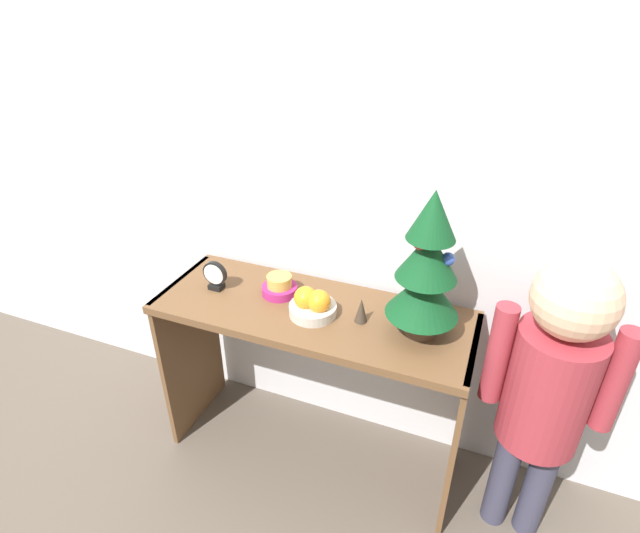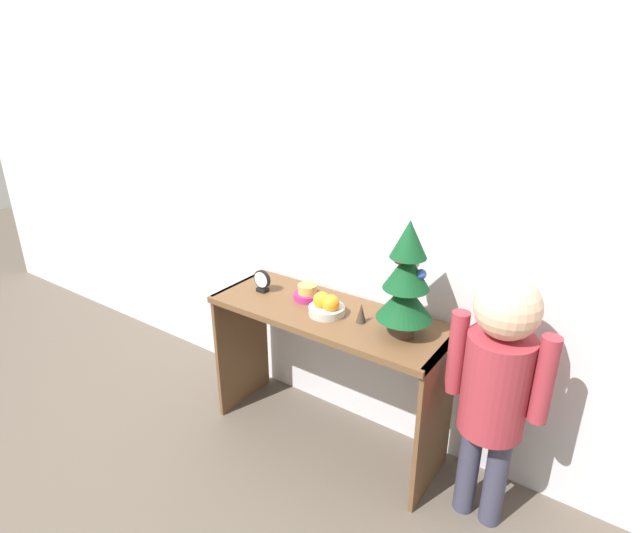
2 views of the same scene
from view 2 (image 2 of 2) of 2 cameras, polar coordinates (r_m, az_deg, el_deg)
The scene contains 9 objects.
ground_plane at distance 2.60m, azimuth -2.05°, elevation -21.21°, with size 12.00×12.00×0.00m, color brown.
back_wall at distance 2.35m, azimuth 4.48°, elevation 8.89°, with size 7.00×0.05×2.50m, color silver.
console_table at distance 2.40m, azimuth 0.83°, elevation -8.63°, with size 1.14×0.42×0.72m.
mini_tree at distance 2.06m, azimuth 9.83°, elevation -1.63°, with size 0.24×0.24×0.50m.
fruit_bowl at distance 2.28m, azimuth 0.74°, elevation -4.54°, with size 0.17×0.17×0.10m.
singing_bowl at distance 2.42m, azimuth -1.45°, elevation -3.08°, with size 0.13×0.13×0.08m.
desk_clock at distance 2.51m, azimuth -6.64°, elevation -1.68°, with size 0.09×0.04×0.11m.
figurine at distance 2.22m, azimuth 4.74°, elevation -5.32°, with size 0.04×0.04×0.09m.
child_figure at distance 2.04m, azimuth 19.55°, elevation -11.81°, with size 0.39×0.25×1.10m.
Camera 2 is at (1.15, -1.50, 1.78)m, focal length 28.00 mm.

